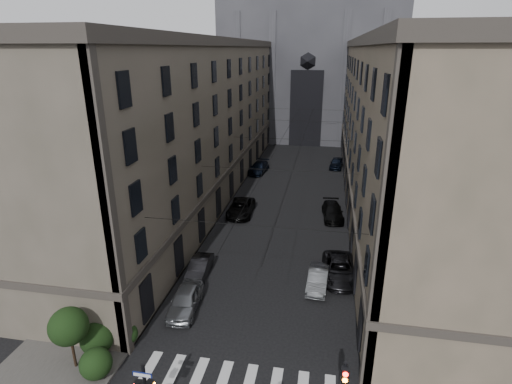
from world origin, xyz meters
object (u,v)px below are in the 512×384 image
Objects in this scene: car_right_midfar at (333,212)px; car_left_far at (259,168)px; car_right_far at (337,163)px; car_left_midnear at (199,268)px; car_right_midnear at (339,269)px; gothic_tower at (312,48)px; car_left_near at (185,300)px; car_right_near at (318,279)px; car_left_midfar at (241,208)px.

car_left_far is at bearing 119.68° from car_right_midfar.
car_right_far is (11.58, 4.73, 0.02)m from car_left_far.
car_left_midnear is 0.81× the size of car_right_midfar.
car_right_midfar is at bearing 50.01° from car_left_midnear.
gothic_tower is at bearing 92.38° from car_right_midnear.
car_left_midnear is 29.33m from car_left_far.
car_right_midnear is (10.90, 6.30, -0.03)m from car_left_near.
gothic_tower is at bearing 90.90° from car_right_midfar.
car_right_midfar is 20.14m from car_right_far.
car_left_near is at bearing -149.84° from car_right_near.
car_left_near is 1.01× the size of car_right_far.
car_left_far reaches higher than car_left_midnear.
car_right_near is 0.83× the size of car_right_midfar.
car_left_midfar is at bearing 178.69° from car_right_midfar.
car_left_far is (-0.62, 33.98, -0.03)m from car_left_near.
car_right_midfar is (5.33, -45.42, -17.04)m from gothic_tower.
car_right_far is (5.94, -25.29, -16.99)m from gothic_tower.
car_left_midnear is at bearing -176.61° from car_right_near.
car_left_near is at bearing -86.52° from car_left_midnear.
car_left_near is at bearing -153.42° from car_right_midnear.
car_left_midfar is 15.95m from car_right_near.
car_left_far reaches higher than car_right_midfar.
car_left_near reaches higher than car_left_midnear.
gothic_tower reaches higher than car_left_midnear.
car_right_far is (10.79, 20.93, 0.01)m from car_left_midfar.
car_left_midfar reaches higher than car_right_midfar.
car_right_far is (11.42, 34.06, 0.11)m from car_left_midnear.
car_right_near is (9.05, -13.14, -0.08)m from car_left_midfar.
car_left_far reaches higher than car_right_midnear.
car_left_midfar is 1.09× the size of car_right_midfar.
car_left_midnear is (-0.46, 4.65, -0.11)m from car_left_near.
car_right_midfar reaches higher than car_right_near.
car_right_midnear is 32.41m from car_right_far.
gothic_tower is 13.70× the size of car_left_midnear.
car_right_near is 0.92× the size of car_right_far.
car_left_far is 12.51m from car_right_far.
car_right_midnear is (1.67, 1.65, 0.07)m from car_right_near.
car_right_far reaches higher than car_left_far.
car_left_near is 1.09× the size of car_right_near.
gothic_tower is at bearing 82.25° from car_left_midfar.
gothic_tower reaches higher than car_right_midfar.
car_left_near is 12.59m from car_right_midnear.
car_left_near is 1.12× the size of car_left_midnear.
car_right_midfar is at bearing 89.08° from car_right_midnear.
car_right_midfar is (-0.54, 12.28, -0.02)m from car_right_midnear.
car_left_midfar is (-4.85, -46.22, -17.00)m from gothic_tower.
car_left_near is 40.23m from car_right_far.
car_right_midfar is at bearing -85.00° from car_right_far.
car_right_midnear is at bearing -83.40° from car_right_far.
car_right_far is at bearing -76.78° from gothic_tower.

